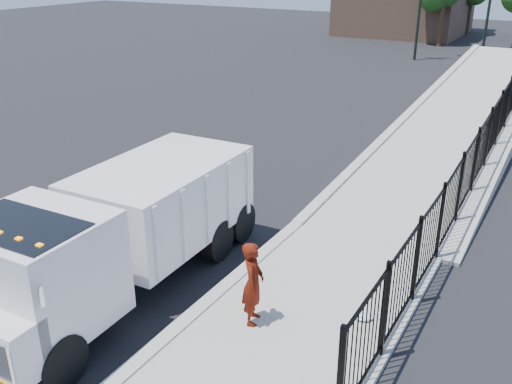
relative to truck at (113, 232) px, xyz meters
The scene contains 7 objects.
ground 2.47m from the truck, 20.55° to the left, with size 120.00×120.00×0.00m, color black.
curb 2.66m from the truck, 34.65° to the right, with size 0.30×12.00×0.16m, color #ADAAA3.
ramp 17.24m from the truck, 76.53° to the left, with size 3.95×24.00×1.70m, color #9E998E.
iron_fence 13.82m from the truck, 66.87° to the left, with size 0.10×28.00×1.80m, color black.
truck is the anchor object (origin of this frame).
worker 3.07m from the truck, ahead, with size 0.61×0.40×1.67m, color #591306.
debris 5.21m from the truck, 18.28° to the left, with size 0.40×0.40×0.10m, color silver.
Camera 1 is at (5.69, -8.14, 6.61)m, focal length 40.00 mm.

